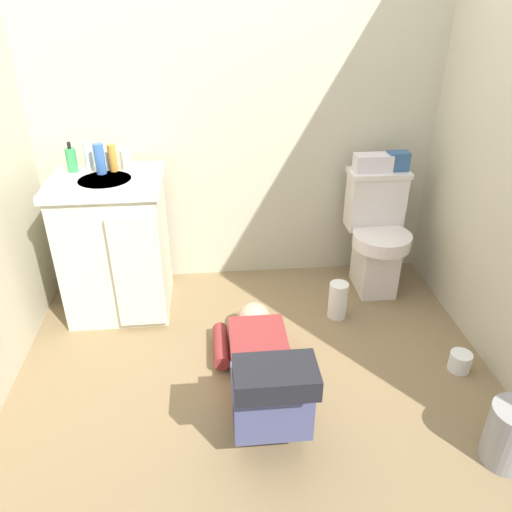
{
  "coord_description": "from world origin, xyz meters",
  "views": [
    {
      "loc": [
        -0.18,
        -1.94,
        1.74
      ],
      "look_at": [
        0.04,
        0.36,
        0.45
      ],
      "focal_mm": 34.63,
      "sensor_mm": 36.0,
      "label": 1
    }
  ],
  "objects_px": {
    "toilet": "(376,234)",
    "vanity_cabinet": "(116,245)",
    "paper_towel_roll": "(338,300)",
    "faucet": "(108,161)",
    "toiletry_bag": "(398,161)",
    "bottle_blue": "(100,159)",
    "bottle_clear": "(89,156)",
    "tissue_box": "(373,163)",
    "bottle_white": "(126,160)",
    "person_plumber": "(263,371)",
    "bottle_amber": "(112,158)",
    "trash_can": "(511,435)",
    "soap_dispenser": "(72,160)",
    "toilet_paper_roll": "(460,361)"
  },
  "relations": [
    {
      "from": "toilet",
      "to": "toiletry_bag",
      "type": "distance_m",
      "value": 0.46
    },
    {
      "from": "faucet",
      "to": "bottle_blue",
      "type": "bearing_deg",
      "value": -114.61
    },
    {
      "from": "toilet",
      "to": "bottle_amber",
      "type": "relative_size",
      "value": 5.05
    },
    {
      "from": "soap_dispenser",
      "to": "bottle_clear",
      "type": "relative_size",
      "value": 1.06
    },
    {
      "from": "paper_towel_roll",
      "to": "faucet",
      "type": "bearing_deg",
      "value": 163.43
    },
    {
      "from": "toilet",
      "to": "bottle_blue",
      "type": "distance_m",
      "value": 1.68
    },
    {
      "from": "trash_can",
      "to": "soap_dispenser",
      "type": "bearing_deg",
      "value": 143.57
    },
    {
      "from": "bottle_amber",
      "to": "bottle_white",
      "type": "distance_m",
      "value": 0.07
    },
    {
      "from": "person_plumber",
      "to": "bottle_white",
      "type": "distance_m",
      "value": 1.38
    },
    {
      "from": "bottle_clear",
      "to": "paper_towel_roll",
      "type": "bearing_deg",
      "value": -15.67
    },
    {
      "from": "faucet",
      "to": "trash_can",
      "type": "xyz_separation_m",
      "value": [
        1.72,
        -1.43,
        -0.73
      ]
    },
    {
      "from": "bottle_amber",
      "to": "bottle_clear",
      "type": "bearing_deg",
      "value": 163.71
    },
    {
      "from": "toiletry_bag",
      "to": "toilet_paper_roll",
      "type": "height_order",
      "value": "toiletry_bag"
    },
    {
      "from": "bottle_amber",
      "to": "person_plumber",
      "type": "bearing_deg",
      "value": -53.17
    },
    {
      "from": "soap_dispenser",
      "to": "bottle_amber",
      "type": "height_order",
      "value": "soap_dispenser"
    },
    {
      "from": "paper_towel_roll",
      "to": "vanity_cabinet",
      "type": "bearing_deg",
      "value": 169.63
    },
    {
      "from": "paper_towel_roll",
      "to": "soap_dispenser",
      "type": "bearing_deg",
      "value": 166.23
    },
    {
      "from": "bottle_clear",
      "to": "toilet",
      "type": "bearing_deg",
      "value": -2.24
    },
    {
      "from": "vanity_cabinet",
      "to": "faucet",
      "type": "distance_m",
      "value": 0.47
    },
    {
      "from": "toiletry_bag",
      "to": "trash_can",
      "type": "xyz_separation_m",
      "value": [
        0.05,
        -1.46,
        -0.67
      ]
    },
    {
      "from": "tissue_box",
      "to": "trash_can",
      "type": "distance_m",
      "value": 1.62
    },
    {
      "from": "toilet_paper_roll",
      "to": "bottle_white",
      "type": "bearing_deg",
      "value": 152.43
    },
    {
      "from": "tissue_box",
      "to": "toiletry_bag",
      "type": "relative_size",
      "value": 1.77
    },
    {
      "from": "toiletry_bag",
      "to": "soap_dispenser",
      "type": "xyz_separation_m",
      "value": [
        -1.86,
        -0.05,
        0.08
      ]
    },
    {
      "from": "paper_towel_roll",
      "to": "toilet_paper_roll",
      "type": "xyz_separation_m",
      "value": [
        0.51,
        -0.51,
        -0.06
      ]
    },
    {
      "from": "bottle_white",
      "to": "toilet",
      "type": "bearing_deg",
      "value": -1.76
    },
    {
      "from": "person_plumber",
      "to": "soap_dispenser",
      "type": "bearing_deg",
      "value": 133.98
    },
    {
      "from": "bottle_blue",
      "to": "bottle_white",
      "type": "distance_m",
      "value": 0.14
    },
    {
      "from": "tissue_box",
      "to": "paper_towel_roll",
      "type": "distance_m",
      "value": 0.84
    },
    {
      "from": "toiletry_bag",
      "to": "bottle_clear",
      "type": "xyz_separation_m",
      "value": [
        -1.78,
        -0.03,
        0.09
      ]
    },
    {
      "from": "toilet_paper_roll",
      "to": "paper_towel_roll",
      "type": "bearing_deg",
      "value": 134.89
    },
    {
      "from": "toilet",
      "to": "paper_towel_roll",
      "type": "relative_size",
      "value": 3.37
    },
    {
      "from": "bottle_blue",
      "to": "bottle_amber",
      "type": "xyz_separation_m",
      "value": [
        0.06,
        0.03,
        -0.01
      ]
    },
    {
      "from": "toiletry_bag",
      "to": "soap_dispenser",
      "type": "distance_m",
      "value": 1.87
    },
    {
      "from": "trash_can",
      "to": "toilet_paper_roll",
      "type": "relative_size",
      "value": 2.5
    },
    {
      "from": "soap_dispenser",
      "to": "bottle_amber",
      "type": "relative_size",
      "value": 1.12
    },
    {
      "from": "soap_dispenser",
      "to": "trash_can",
      "type": "height_order",
      "value": "soap_dispenser"
    },
    {
      "from": "toiletry_bag",
      "to": "paper_towel_roll",
      "type": "xyz_separation_m",
      "value": [
        -0.4,
        -0.41,
        -0.69
      ]
    },
    {
      "from": "soap_dispenser",
      "to": "bottle_blue",
      "type": "relative_size",
      "value": 1.01
    },
    {
      "from": "tissue_box",
      "to": "bottle_white",
      "type": "height_order",
      "value": "bottle_white"
    },
    {
      "from": "toiletry_bag",
      "to": "bottle_blue",
      "type": "height_order",
      "value": "bottle_blue"
    },
    {
      "from": "paper_towel_roll",
      "to": "bottle_white",
      "type": "bearing_deg",
      "value": 162.69
    },
    {
      "from": "person_plumber",
      "to": "bottle_clear",
      "type": "height_order",
      "value": "bottle_clear"
    },
    {
      "from": "toilet",
      "to": "person_plumber",
      "type": "distance_m",
      "value": 1.26
    },
    {
      "from": "toilet",
      "to": "vanity_cabinet",
      "type": "xyz_separation_m",
      "value": [
        -1.56,
        -0.09,
        0.05
      ]
    },
    {
      "from": "tissue_box",
      "to": "vanity_cabinet",
      "type": "bearing_deg",
      "value": -173.29
    },
    {
      "from": "paper_towel_roll",
      "to": "bottle_clear",
      "type": "bearing_deg",
      "value": 164.33
    },
    {
      "from": "bottle_amber",
      "to": "vanity_cabinet",
      "type": "bearing_deg",
      "value": -103.9
    },
    {
      "from": "person_plumber",
      "to": "bottle_clear",
      "type": "distance_m",
      "value": 1.51
    },
    {
      "from": "person_plumber",
      "to": "bottle_blue",
      "type": "distance_m",
      "value": 1.42
    }
  ]
}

